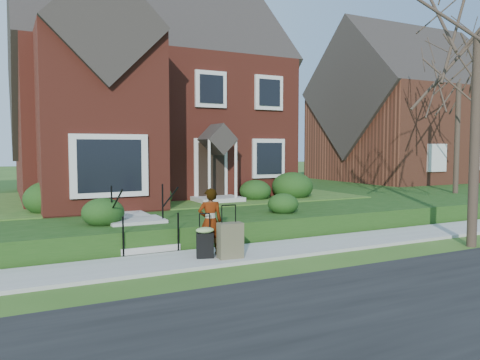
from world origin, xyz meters
TOP-DOWN VIEW (x-y plane):
  - ground at (0.00, 0.00)m, footprint 120.00×120.00m
  - street at (0.00, -5.00)m, footprint 60.00×6.00m
  - sidewalk at (0.00, 0.00)m, footprint 60.00×1.60m
  - terrace at (4.00, 10.90)m, footprint 44.00×20.00m
  - walkway at (-2.50, 5.00)m, footprint 1.20×6.00m
  - main_house at (-0.21, 9.61)m, footprint 10.40×10.20m
  - neighbour_house at (16.00, 11.00)m, footprint 9.40×8.00m
  - front_steps at (-2.50, 1.84)m, footprint 1.40×2.02m
  - foundation_shrubs at (0.19, 4.84)m, footprint 10.17×4.54m
  - woman at (-1.33, 0.13)m, footprint 0.62×0.48m
  - suitcase_black at (-1.57, -0.13)m, footprint 0.49×0.44m
  - suitcase_olive at (-1.08, -0.39)m, footprint 0.57×0.35m
  - tree_verge at (5.08, -1.76)m, footprint 5.76×5.76m
  - tree_gap at (11.46, 3.81)m, footprint 5.02×5.02m

SIDE VIEW (x-z plane):
  - ground at x=0.00m, z-range 0.00..0.00m
  - street at x=0.00m, z-range 0.00..0.01m
  - sidewalk at x=0.00m, z-range 0.00..0.08m
  - terrace at x=4.00m, z-range 0.00..0.60m
  - suitcase_black at x=-1.57m, z-range -0.03..0.96m
  - suitcase_olive at x=-1.08m, z-range -0.11..1.06m
  - front_steps at x=-2.50m, z-range -0.28..1.22m
  - walkway at x=-2.50m, z-range 0.60..0.66m
  - woman at x=-1.33m, z-range 0.08..1.60m
  - foundation_shrubs at x=0.19m, z-range 0.53..1.62m
  - neighbour_house at x=16.00m, z-range 0.65..9.85m
  - main_house at x=-0.21m, z-range 0.56..9.96m
  - tree_gap at x=11.46m, z-range 2.03..9.19m
  - tree_verge at x=5.08m, z-range 1.64..9.87m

